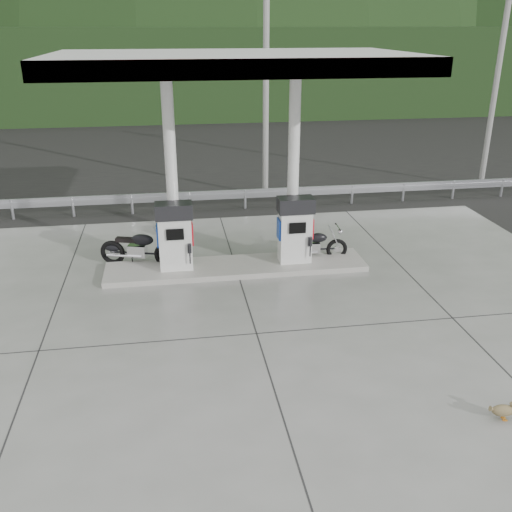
{
  "coord_description": "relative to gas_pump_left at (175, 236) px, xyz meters",
  "views": [
    {
      "loc": [
        -1.68,
        -11.58,
        6.2
      ],
      "look_at": [
        0.3,
        1.0,
        1.0
      ],
      "focal_mm": 40.0,
      "sensor_mm": 36.0,
      "label": 1
    }
  ],
  "objects": [
    {
      "name": "pump_island",
      "position": [
        1.6,
        0.0,
        -0.98
      ],
      "size": [
        7.0,
        1.4,
        0.15
      ],
      "primitive_type": "cube",
      "color": "gray",
      "rests_on": "forecourt_apron"
    },
    {
      "name": "motorcycle_right",
      "position": [
        3.83,
        0.36,
        -0.63
      ],
      "size": [
        1.82,
        0.67,
        0.85
      ],
      "primitive_type": null,
      "rotation": [
        0.0,
        0.0,
        -0.06
      ],
      "color": "black",
      "rests_on": "forecourt_apron"
    },
    {
      "name": "gas_pump_right",
      "position": [
        3.2,
        0.0,
        0.0
      ],
      "size": [
        0.95,
        0.55,
        1.8
      ],
      "primitive_type": null,
      "color": "silver",
      "rests_on": "pump_island"
    },
    {
      "name": "forested_hills",
      "position": [
        1.6,
        57.5,
        -1.07
      ],
      "size": [
        100.0,
        40.0,
        140.0
      ],
      "primitive_type": null,
      "color": "black",
      "rests_on": "ground"
    },
    {
      "name": "canopy_column_right",
      "position": [
        3.2,
        0.4,
        1.6
      ],
      "size": [
        0.3,
        0.3,
        5.0
      ],
      "primitive_type": "cylinder",
      "color": "white",
      "rests_on": "pump_island"
    },
    {
      "name": "motorcycle_left",
      "position": [
        -0.99,
        0.71,
        -0.56
      ],
      "size": [
        2.17,
        1.21,
        0.98
      ],
      "primitive_type": null,
      "rotation": [
        0.0,
        0.0,
        -0.28
      ],
      "color": "black",
      "rests_on": "forecourt_apron"
    },
    {
      "name": "utility_pole_b",
      "position": [
        3.6,
        7.0,
        2.93
      ],
      "size": [
        0.22,
        0.22,
        8.0
      ],
      "primitive_type": "cylinder",
      "color": "gray",
      "rests_on": "ground"
    },
    {
      "name": "tree_band",
      "position": [
        1.6,
        27.5,
        1.93
      ],
      "size": [
        80.0,
        6.0,
        6.0
      ],
      "primitive_type": "cube",
      "color": "black",
      "rests_on": "ground"
    },
    {
      "name": "canopy_roof",
      "position": [
        1.6,
        0.0,
        4.3
      ],
      "size": [
        8.5,
        5.0,
        0.4
      ],
      "primitive_type": "cube",
      "color": "beige",
      "rests_on": "canopy_column_left"
    },
    {
      "name": "canopy_column_left",
      "position": [
        0.0,
        0.4,
        1.6
      ],
      "size": [
        0.3,
        0.3,
        5.0
      ],
      "primitive_type": "cylinder",
      "color": "white",
      "rests_on": "pump_island"
    },
    {
      "name": "utility_pole_c",
      "position": [
        12.6,
        7.0,
        2.93
      ],
      "size": [
        0.22,
        0.22,
        8.0
      ],
      "primitive_type": "cylinder",
      "color": "gray",
      "rests_on": "ground"
    },
    {
      "name": "forecourt_apron",
      "position": [
        1.6,
        -2.5,
        -1.06
      ],
      "size": [
        18.0,
        14.0,
        0.02
      ],
      "primitive_type": "cube",
      "color": "slate",
      "rests_on": "ground"
    },
    {
      "name": "road",
      "position": [
        1.6,
        9.0,
        -1.07
      ],
      "size": [
        60.0,
        7.0,
        0.01
      ],
      "primitive_type": "cube",
      "color": "black",
      "rests_on": "ground"
    },
    {
      "name": "gas_pump_left",
      "position": [
        0.0,
        0.0,
        0.0
      ],
      "size": [
        0.95,
        0.55,
        1.8
      ],
      "primitive_type": null,
      "color": "silver",
      "rests_on": "pump_island"
    },
    {
      "name": "guardrail",
      "position": [
        1.6,
        5.5,
        -0.36
      ],
      "size": [
        26.0,
        0.16,
        1.42
      ],
      "primitive_type": null,
      "color": "#9FA1A7",
      "rests_on": "ground"
    },
    {
      "name": "ground",
      "position": [
        1.6,
        -2.5,
        -1.07
      ],
      "size": [
        160.0,
        160.0,
        0.0
      ],
      "primitive_type": "plane",
      "color": "black",
      "rests_on": "ground"
    },
    {
      "name": "duck",
      "position": [
        5.23,
        -6.97,
        -0.88
      ],
      "size": [
        0.49,
        0.19,
        0.34
      ],
      "primitive_type": null,
      "rotation": [
        0.0,
        0.0,
        -0.12
      ],
      "color": "brown",
      "rests_on": "forecourt_apron"
    }
  ]
}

